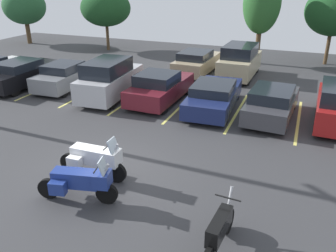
# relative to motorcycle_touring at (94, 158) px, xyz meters

# --- Properties ---
(ground) EXTENTS (44.00, 44.00, 0.10)m
(ground) POSITION_rel_motorcycle_touring_xyz_m (0.06, 0.48, -0.74)
(ground) COLOR #38383A
(motorcycle_touring) EXTENTS (2.32, 0.97, 1.44)m
(motorcycle_touring) POSITION_rel_motorcycle_touring_xyz_m (0.00, 0.00, 0.00)
(motorcycle_touring) COLOR black
(motorcycle_touring) RESTS_ON ground
(motorcycle_second) EXTENTS (2.28, 1.07, 1.37)m
(motorcycle_second) POSITION_rel_motorcycle_touring_xyz_m (0.29, -1.20, -0.04)
(motorcycle_second) COLOR black
(motorcycle_second) RESTS_ON ground
(motorcycle_third) EXTENTS (0.62, 2.13, 1.28)m
(motorcycle_third) POSITION_rel_motorcycle_touring_xyz_m (4.33, -1.68, -0.12)
(motorcycle_third) COLOR black
(motorcycle_third) RESTS_ON ground
(parking_stripes) EXTENTS (24.15, 5.15, 0.01)m
(parking_stripes) POSITION_rel_motorcycle_touring_xyz_m (-1.00, 7.19, -0.68)
(parking_stripes) COLOR #EAE066
(parking_stripes) RESTS_ON ground
(car_black) EXTENTS (1.96, 4.87, 1.48)m
(car_black) POSITION_rel_motorcycle_touring_xyz_m (-8.98, 6.82, 0.05)
(car_black) COLOR black
(car_black) RESTS_ON ground
(car_grey) EXTENTS (1.92, 4.33, 1.42)m
(car_grey) POSITION_rel_motorcycle_touring_xyz_m (-6.55, 7.42, 0.01)
(car_grey) COLOR slate
(car_grey) RESTS_ON ground
(car_silver) EXTENTS (2.05, 4.57, 1.98)m
(car_silver) POSITION_rel_motorcycle_touring_xyz_m (-3.45, 6.86, 0.28)
(car_silver) COLOR #B7B7BC
(car_silver) RESTS_ON ground
(car_maroon) EXTENTS (2.04, 4.51, 1.52)m
(car_maroon) POSITION_rel_motorcycle_touring_xyz_m (-0.87, 7.25, 0.04)
(car_maroon) COLOR maroon
(car_maroon) RESTS_ON ground
(car_navy) EXTENTS (2.15, 4.93, 1.31)m
(car_navy) POSITION_rel_motorcycle_touring_xyz_m (1.87, 7.19, -0.03)
(car_navy) COLOR navy
(car_navy) RESTS_ON ground
(car_charcoal) EXTENTS (2.04, 4.35, 1.41)m
(car_charcoal) POSITION_rel_motorcycle_touring_xyz_m (4.49, 7.03, 0.02)
(car_charcoal) COLOR #38383D
(car_charcoal) RESTS_ON ground
(car_far_tan) EXTENTS (2.01, 4.49, 1.46)m
(car_far_tan) POSITION_rel_motorcycle_touring_xyz_m (-0.78, 13.00, 0.04)
(car_far_tan) COLOR tan
(car_far_tan) RESTS_ON ground
(car_far_champagne) EXTENTS (1.97, 4.42, 1.99)m
(car_far_champagne) POSITION_rel_motorcycle_touring_xyz_m (1.90, 13.11, 0.29)
(car_far_champagne) COLOR #C1B289
(car_far_champagne) RESTS_ON ground
(tree_right) EXTENTS (3.96, 3.96, 4.73)m
(tree_right) POSITION_rel_motorcycle_touring_xyz_m (-9.81, 17.42, 2.62)
(tree_right) COLOR #4C3823
(tree_right) RESTS_ON ground
(tree_center_right) EXTENTS (3.77, 3.77, 5.19)m
(tree_center_right) POSITION_rel_motorcycle_touring_xyz_m (6.87, 18.71, 2.87)
(tree_center_right) COLOR #4C3823
(tree_center_right) RESTS_ON ground
(tree_center) EXTENTS (3.66, 3.66, 4.73)m
(tree_center) POSITION_rel_motorcycle_touring_xyz_m (-18.00, 17.38, 2.50)
(tree_center) COLOR #4C3823
(tree_center) RESTS_ON ground
(tree_far_left) EXTENTS (2.49, 2.49, 6.08)m
(tree_far_left) POSITION_rel_motorcycle_touring_xyz_m (2.34, 17.14, 3.35)
(tree_far_left) COLOR #4C3823
(tree_far_left) RESTS_ON ground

